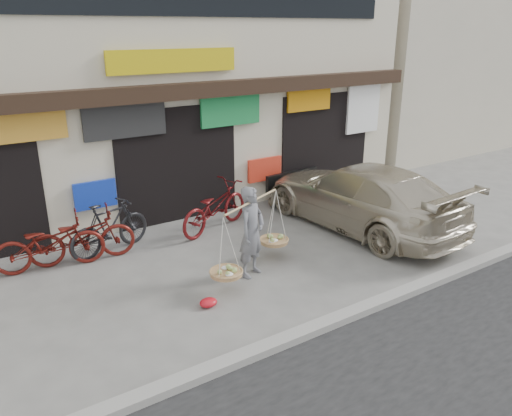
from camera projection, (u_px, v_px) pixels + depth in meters
ground at (261, 275)px, 9.38m from camera, size 70.00×70.00×0.00m
kerb at (331, 322)px, 7.79m from camera, size 70.00×0.25×0.12m
shophouse_block at (127, 65)px, 13.25m from camera, size 14.00×6.32×7.00m
neighbor_east at (438, 57)px, 20.73m from camera, size 12.00×7.00×6.40m
street_vendor at (252, 235)px, 9.14m from camera, size 2.05×1.24×1.72m
bike_0 at (82, 236)px, 9.77m from camera, size 2.10×1.02×1.06m
bike_1 at (110, 227)px, 10.16m from camera, size 1.90×1.01×1.10m
bike_2 at (215, 207)px, 11.30m from camera, size 2.22×1.43×1.10m
bike_3 at (49, 243)px, 9.46m from camera, size 2.10×1.02×1.06m
suv at (360, 196)px, 11.46m from camera, size 2.37×5.21×1.48m
red_bag at (208, 302)px, 8.30m from camera, size 0.31×0.25×0.14m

